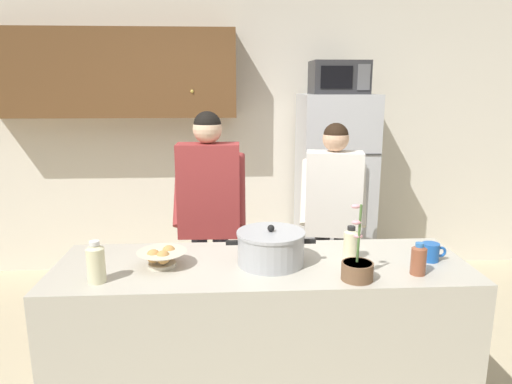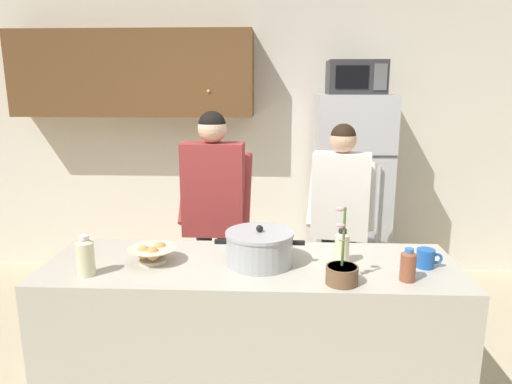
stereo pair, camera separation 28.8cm
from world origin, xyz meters
name	(u,v)px [view 2 (the right image)]	position (x,y,z in m)	size (l,w,h in m)	color
back_wall_unit	(235,125)	(-0.28, 2.25, 1.44)	(6.00, 0.48, 2.60)	silver
kitchen_island	(251,343)	(0.00, 0.00, 0.46)	(2.13, 0.68, 0.92)	#BCB7A8
refrigerator	(350,193)	(0.79, 1.85, 0.87)	(0.64, 0.68, 1.74)	#B7BABF
microwave	(356,77)	(0.79, 1.83, 1.88)	(0.48, 0.37, 0.28)	#2D2D30
person_near_pot	(214,202)	(-0.30, 0.84, 1.03)	(0.51, 0.42, 1.65)	#33384C
person_by_sink	(340,208)	(0.58, 0.95, 0.97)	(0.54, 0.47, 1.56)	black
cooking_pot	(260,248)	(0.04, -0.01, 1.01)	(0.46, 0.35, 0.21)	#ADAFB5
coffee_mug	(426,258)	(0.88, -0.02, 0.97)	(0.13, 0.09, 0.10)	#1E59B2
bread_bowl	(153,254)	(-0.51, -0.02, 0.97)	(0.25, 0.25, 0.10)	beige
bottle_near_edge	(342,247)	(0.47, 0.02, 1.01)	(0.07, 0.07, 0.18)	beige
bottle_mid_counter	(85,256)	(-0.78, -0.19, 1.02)	(0.08, 0.08, 0.20)	beige
bottle_far_corner	(408,265)	(0.75, -0.19, 1.00)	(0.07, 0.07, 0.16)	brown
potted_orchid	(342,272)	(0.43, -0.24, 0.98)	(0.15, 0.15, 0.37)	brown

